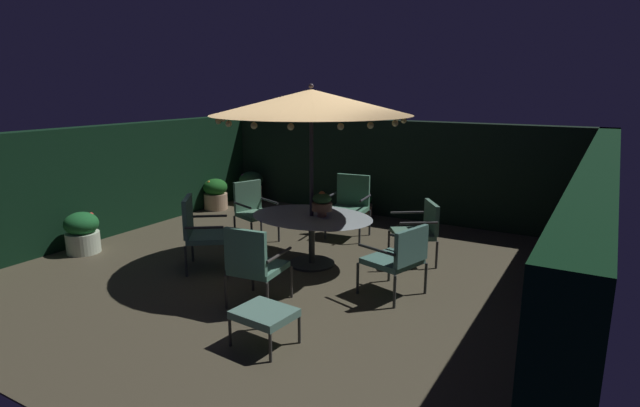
{
  "coord_description": "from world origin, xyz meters",
  "views": [
    {
      "loc": [
        3.8,
        -5.68,
        2.55
      ],
      "look_at": [
        0.17,
        0.56,
        0.86
      ],
      "focal_mm": 28.45,
      "sensor_mm": 36.0,
      "label": 1
    }
  ],
  "objects_px": {
    "centerpiece_planter": "(322,203)",
    "ottoman_footrest": "(264,315)",
    "patio_chair_southeast": "(253,207)",
    "potted_plant_right_far": "(82,232)",
    "patio_chair_south": "(199,228)",
    "patio_chair_northeast": "(419,228)",
    "patio_chair_east": "(350,202)",
    "patio_chair_southwest": "(254,262)",
    "patio_chair_north": "(399,256)",
    "potted_plant_left_far": "(251,186)",
    "potted_plant_front_corner": "(361,205)",
    "patio_dining_table": "(312,225)",
    "potted_plant_back_right": "(216,194)",
    "patio_umbrella": "(311,102)",
    "potted_plant_back_center": "(564,238)"
  },
  "relations": [
    {
      "from": "centerpiece_planter",
      "to": "ottoman_footrest",
      "type": "height_order",
      "value": "centerpiece_planter"
    },
    {
      "from": "patio_chair_southeast",
      "to": "potted_plant_right_far",
      "type": "bearing_deg",
      "value": -134.98
    },
    {
      "from": "patio_chair_south",
      "to": "patio_chair_northeast",
      "type": "bearing_deg",
      "value": 35.28
    },
    {
      "from": "patio_chair_east",
      "to": "patio_chair_southwest",
      "type": "height_order",
      "value": "patio_chair_east"
    },
    {
      "from": "patio_chair_north",
      "to": "potted_plant_left_far",
      "type": "bearing_deg",
      "value": 145.87
    },
    {
      "from": "ottoman_footrest",
      "to": "potted_plant_front_corner",
      "type": "distance_m",
      "value": 5.09
    },
    {
      "from": "potted_plant_right_far",
      "to": "ottoman_footrest",
      "type": "bearing_deg",
      "value": -12.47
    },
    {
      "from": "patio_dining_table",
      "to": "potted_plant_back_right",
      "type": "height_order",
      "value": "patio_dining_table"
    },
    {
      "from": "patio_chair_south",
      "to": "patio_umbrella",
      "type": "bearing_deg",
      "value": 36.28
    },
    {
      "from": "ottoman_footrest",
      "to": "potted_plant_right_far",
      "type": "distance_m",
      "value": 4.28
    },
    {
      "from": "patio_chair_southeast",
      "to": "potted_plant_back_right",
      "type": "relative_size",
      "value": 1.52
    },
    {
      "from": "patio_chair_northeast",
      "to": "ottoman_footrest",
      "type": "xyz_separation_m",
      "value": [
        -0.49,
        -3.15,
        -0.2
      ]
    },
    {
      "from": "patio_chair_southwest",
      "to": "patio_chair_east",
      "type": "bearing_deg",
      "value": 96.28
    },
    {
      "from": "patio_chair_east",
      "to": "ottoman_footrest",
      "type": "distance_m",
      "value": 3.97
    },
    {
      "from": "patio_chair_north",
      "to": "ottoman_footrest",
      "type": "xyz_separation_m",
      "value": [
        -0.7,
        -1.81,
        -0.2
      ]
    },
    {
      "from": "patio_chair_north",
      "to": "potted_plant_left_far",
      "type": "relative_size",
      "value": 1.31
    },
    {
      "from": "ottoman_footrest",
      "to": "potted_plant_back_center",
      "type": "relative_size",
      "value": 1.0
    },
    {
      "from": "patio_dining_table",
      "to": "ottoman_footrest",
      "type": "bearing_deg",
      "value": -70.24
    },
    {
      "from": "patio_dining_table",
      "to": "patio_chair_south",
      "type": "relative_size",
      "value": 1.75
    },
    {
      "from": "patio_chair_southwest",
      "to": "potted_plant_back_right",
      "type": "height_order",
      "value": "patio_chair_southwest"
    },
    {
      "from": "patio_chair_southwest",
      "to": "potted_plant_right_far",
      "type": "distance_m",
      "value": 3.55
    },
    {
      "from": "potted_plant_right_far",
      "to": "potted_plant_back_right",
      "type": "xyz_separation_m",
      "value": [
        -0.14,
        3.23,
        0.0
      ]
    },
    {
      "from": "patio_chair_northeast",
      "to": "potted_plant_right_far",
      "type": "height_order",
      "value": "patio_chair_northeast"
    },
    {
      "from": "patio_umbrella",
      "to": "potted_plant_back_center",
      "type": "distance_m",
      "value": 4.32
    },
    {
      "from": "patio_chair_east",
      "to": "potted_plant_front_corner",
      "type": "relative_size",
      "value": 1.84
    },
    {
      "from": "ottoman_footrest",
      "to": "potted_plant_back_right",
      "type": "xyz_separation_m",
      "value": [
        -4.32,
        4.15,
        0.0
      ]
    },
    {
      "from": "patio_chair_southeast",
      "to": "patio_chair_south",
      "type": "distance_m",
      "value": 1.5
    },
    {
      "from": "potted_plant_back_right",
      "to": "patio_chair_southeast",
      "type": "bearing_deg",
      "value": -33.58
    },
    {
      "from": "ottoman_footrest",
      "to": "potted_plant_left_far",
      "type": "distance_m",
      "value": 6.48
    },
    {
      "from": "patio_umbrella",
      "to": "patio_chair_northeast",
      "type": "xyz_separation_m",
      "value": [
        1.3,
        0.89,
        -1.8
      ]
    },
    {
      "from": "patio_chair_south",
      "to": "patio_chair_southwest",
      "type": "relative_size",
      "value": 1.05
    },
    {
      "from": "patio_chair_north",
      "to": "patio_chair_east",
      "type": "relative_size",
      "value": 0.86
    },
    {
      "from": "patio_chair_south",
      "to": "ottoman_footrest",
      "type": "relative_size",
      "value": 1.73
    },
    {
      "from": "patio_dining_table",
      "to": "patio_chair_southwest",
      "type": "bearing_deg",
      "value": -83.92
    },
    {
      "from": "potted_plant_back_right",
      "to": "potted_plant_right_far",
      "type": "bearing_deg",
      "value": -87.48
    },
    {
      "from": "ottoman_footrest",
      "to": "potted_plant_back_center",
      "type": "distance_m",
      "value": 5.01
    },
    {
      "from": "patio_chair_south",
      "to": "potted_plant_left_far",
      "type": "height_order",
      "value": "patio_chair_south"
    },
    {
      "from": "potted_plant_left_far",
      "to": "potted_plant_back_right",
      "type": "height_order",
      "value": "potted_plant_left_far"
    },
    {
      "from": "patio_chair_north",
      "to": "patio_chair_south",
      "type": "xyz_separation_m",
      "value": [
        -2.8,
        -0.49,
        0.07
      ]
    },
    {
      "from": "patio_chair_southwest",
      "to": "ottoman_footrest",
      "type": "height_order",
      "value": "patio_chair_southwest"
    },
    {
      "from": "ottoman_footrest",
      "to": "potted_plant_front_corner",
      "type": "relative_size",
      "value": 1.05
    },
    {
      "from": "patio_umbrella",
      "to": "ottoman_footrest",
      "type": "height_order",
      "value": "patio_umbrella"
    },
    {
      "from": "patio_chair_northeast",
      "to": "patio_umbrella",
      "type": "bearing_deg",
      "value": -145.72
    },
    {
      "from": "potted_plant_back_right",
      "to": "patio_chair_south",
      "type": "bearing_deg",
      "value": -51.82
    },
    {
      "from": "potted_plant_right_far",
      "to": "patio_chair_north",
      "type": "bearing_deg",
      "value": 10.29
    },
    {
      "from": "potted_plant_right_far",
      "to": "potted_plant_front_corner",
      "type": "xyz_separation_m",
      "value": [
        2.87,
        3.99,
        -0.04
      ]
    },
    {
      "from": "potted_plant_front_corner",
      "to": "patio_umbrella",
      "type": "bearing_deg",
      "value": -79.49
    },
    {
      "from": "centerpiece_planter",
      "to": "patio_chair_north",
      "type": "relative_size",
      "value": 0.41
    },
    {
      "from": "patio_chair_northeast",
      "to": "patio_chair_southeast",
      "type": "relative_size",
      "value": 0.91
    },
    {
      "from": "patio_chair_south",
      "to": "potted_plant_back_right",
      "type": "relative_size",
      "value": 1.61
    }
  ]
}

